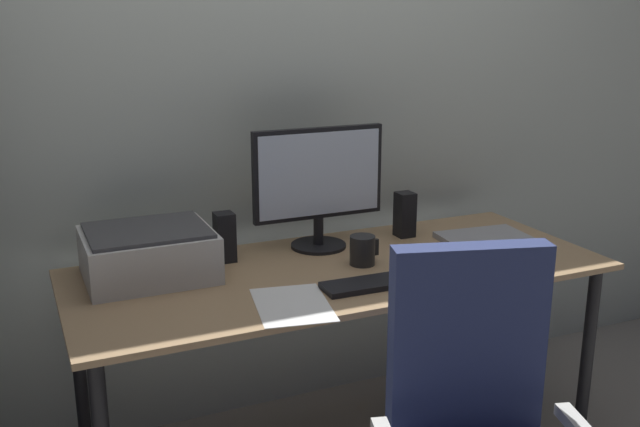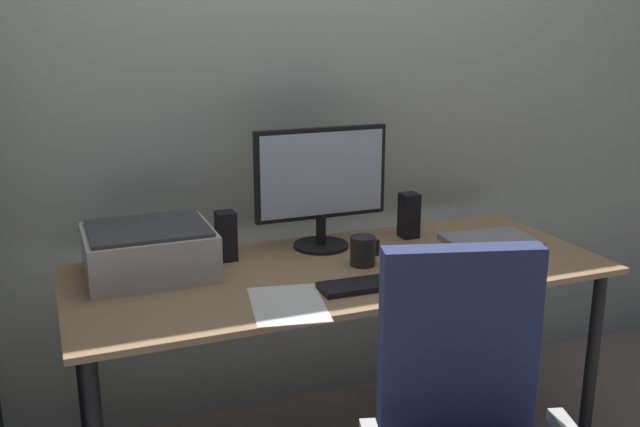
{
  "view_description": "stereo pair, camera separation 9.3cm",
  "coord_description": "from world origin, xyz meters",
  "px_view_note": "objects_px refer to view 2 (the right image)",
  "views": [
    {
      "loc": [
        -0.98,
        -2.04,
        1.55
      ],
      "look_at": [
        -0.06,
        0.02,
        0.93
      ],
      "focal_mm": 40.34,
      "sensor_mm": 36.0,
      "label": 1
    },
    {
      "loc": [
        -0.9,
        -2.08,
        1.55
      ],
      "look_at": [
        -0.06,
        0.02,
        0.93
      ],
      "focal_mm": 40.34,
      "sensor_mm": 36.0,
      "label": 2
    }
  ],
  "objects_px": {
    "printer": "(149,251)",
    "laptop": "(490,241)",
    "speaker_right": "(409,215)",
    "monitor": "(321,181)",
    "coffee_mug": "(363,251)",
    "keyboard": "(365,285)",
    "mouse": "(428,274)",
    "speaker_left": "(226,236)",
    "desk": "(340,288)"
  },
  "relations": [
    {
      "from": "desk",
      "to": "printer",
      "type": "relative_size",
      "value": 4.46
    },
    {
      "from": "monitor",
      "to": "coffee_mug",
      "type": "height_order",
      "value": "monitor"
    },
    {
      "from": "coffee_mug",
      "to": "printer",
      "type": "relative_size",
      "value": 0.25
    },
    {
      "from": "keyboard",
      "to": "speaker_left",
      "type": "relative_size",
      "value": 1.71
    },
    {
      "from": "mouse",
      "to": "speaker_left",
      "type": "xyz_separation_m",
      "value": [
        -0.55,
        0.42,
        0.07
      ]
    },
    {
      "from": "monitor",
      "to": "keyboard",
      "type": "bearing_deg",
      "value": -92.98
    },
    {
      "from": "printer",
      "to": "laptop",
      "type": "bearing_deg",
      "value": -6.35
    },
    {
      "from": "monitor",
      "to": "printer",
      "type": "xyz_separation_m",
      "value": [
        -0.62,
        -0.06,
        -0.17
      ]
    },
    {
      "from": "desk",
      "to": "keyboard",
      "type": "relative_size",
      "value": 6.15
    },
    {
      "from": "desk",
      "to": "coffee_mug",
      "type": "distance_m",
      "value": 0.15
    },
    {
      "from": "coffee_mug",
      "to": "speaker_left",
      "type": "bearing_deg",
      "value": 151.72
    },
    {
      "from": "printer",
      "to": "speaker_right",
      "type": "bearing_deg",
      "value": 2.94
    },
    {
      "from": "keyboard",
      "to": "printer",
      "type": "height_order",
      "value": "printer"
    },
    {
      "from": "keyboard",
      "to": "laptop",
      "type": "bearing_deg",
      "value": 22.11
    },
    {
      "from": "desk",
      "to": "mouse",
      "type": "distance_m",
      "value": 0.31
    },
    {
      "from": "keyboard",
      "to": "coffee_mug",
      "type": "bearing_deg",
      "value": 68.64
    },
    {
      "from": "monitor",
      "to": "mouse",
      "type": "relative_size",
      "value": 5.07
    },
    {
      "from": "desk",
      "to": "speaker_left",
      "type": "relative_size",
      "value": 10.5
    },
    {
      "from": "monitor",
      "to": "keyboard",
      "type": "relative_size",
      "value": 1.68
    },
    {
      "from": "desk",
      "to": "speaker_left",
      "type": "bearing_deg",
      "value": 147.12
    },
    {
      "from": "speaker_left",
      "to": "coffee_mug",
      "type": "bearing_deg",
      "value": -28.28
    },
    {
      "from": "desk",
      "to": "monitor",
      "type": "distance_m",
      "value": 0.39
    },
    {
      "from": "speaker_left",
      "to": "desk",
      "type": "bearing_deg",
      "value": -32.88
    },
    {
      "from": "mouse",
      "to": "laptop",
      "type": "bearing_deg",
      "value": 22.17
    },
    {
      "from": "laptop",
      "to": "speaker_left",
      "type": "distance_m",
      "value": 0.97
    },
    {
      "from": "laptop",
      "to": "speaker_left",
      "type": "bearing_deg",
      "value": 174.21
    },
    {
      "from": "keyboard",
      "to": "speaker_left",
      "type": "bearing_deg",
      "value": 130.11
    },
    {
      "from": "speaker_left",
      "to": "monitor",
      "type": "bearing_deg",
      "value": 1.29
    },
    {
      "from": "desk",
      "to": "coffee_mug",
      "type": "relative_size",
      "value": 17.54
    },
    {
      "from": "monitor",
      "to": "printer",
      "type": "height_order",
      "value": "monitor"
    },
    {
      "from": "speaker_right",
      "to": "speaker_left",
      "type": "bearing_deg",
      "value": 180.0
    },
    {
      "from": "monitor",
      "to": "laptop",
      "type": "xyz_separation_m",
      "value": [
        0.59,
        -0.19,
        -0.24
      ]
    },
    {
      "from": "laptop",
      "to": "speaker_right",
      "type": "relative_size",
      "value": 1.88
    },
    {
      "from": "monitor",
      "to": "coffee_mug",
      "type": "xyz_separation_m",
      "value": [
        0.06,
        -0.23,
        -0.2
      ]
    },
    {
      "from": "speaker_right",
      "to": "printer",
      "type": "relative_size",
      "value": 0.43
    },
    {
      "from": "monitor",
      "to": "speaker_right",
      "type": "bearing_deg",
      "value": -1.29
    },
    {
      "from": "desk",
      "to": "mouse",
      "type": "height_order",
      "value": "mouse"
    },
    {
      "from": "laptop",
      "to": "speaker_right",
      "type": "bearing_deg",
      "value": 147.64
    },
    {
      "from": "laptop",
      "to": "mouse",
      "type": "bearing_deg",
      "value": -144.3
    },
    {
      "from": "monitor",
      "to": "coffee_mug",
      "type": "bearing_deg",
      "value": -75.42
    },
    {
      "from": "desk",
      "to": "mouse",
      "type": "bearing_deg",
      "value": -42.35
    },
    {
      "from": "laptop",
      "to": "speaker_left",
      "type": "xyz_separation_m",
      "value": [
        -0.94,
        0.18,
        0.07
      ]
    },
    {
      "from": "monitor",
      "to": "keyboard",
      "type": "distance_m",
      "value": 0.49
    },
    {
      "from": "mouse",
      "to": "laptop",
      "type": "xyz_separation_m",
      "value": [
        0.39,
        0.23,
        -0.01
      ]
    },
    {
      "from": "speaker_right",
      "to": "monitor",
      "type": "bearing_deg",
      "value": 178.71
    },
    {
      "from": "monitor",
      "to": "coffee_mug",
      "type": "relative_size",
      "value": 4.79
    },
    {
      "from": "mouse",
      "to": "speaker_right",
      "type": "bearing_deg",
      "value": 61.55
    },
    {
      "from": "monitor",
      "to": "laptop",
      "type": "relative_size",
      "value": 1.52
    },
    {
      "from": "monitor",
      "to": "speaker_right",
      "type": "height_order",
      "value": "monitor"
    },
    {
      "from": "laptop",
      "to": "speaker_left",
      "type": "relative_size",
      "value": 1.88
    }
  ]
}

